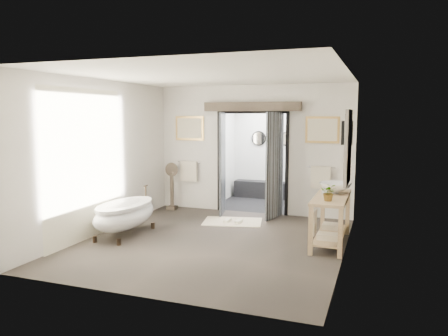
{
  "coord_description": "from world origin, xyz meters",
  "views": [
    {
      "loc": [
        2.76,
        -7.0,
        2.24
      ],
      "look_at": [
        0.0,
        0.6,
        1.25
      ],
      "focal_mm": 35.0,
      "sensor_mm": 36.0,
      "label": 1
    }
  ],
  "objects_px": {
    "clawfoot_tub": "(125,214)",
    "basin": "(335,188)",
    "vanity": "(329,215)",
    "rug": "(233,222)"
  },
  "relations": [
    {
      "from": "clawfoot_tub",
      "to": "rug",
      "type": "bearing_deg",
      "value": 46.09
    },
    {
      "from": "vanity",
      "to": "basin",
      "type": "distance_m",
      "value": 0.52
    },
    {
      "from": "vanity",
      "to": "clawfoot_tub",
      "type": "bearing_deg",
      "value": -168.75
    },
    {
      "from": "basin",
      "to": "vanity",
      "type": "bearing_deg",
      "value": -125.97
    },
    {
      "from": "basin",
      "to": "clawfoot_tub",
      "type": "bearing_deg",
      "value": 171.04
    },
    {
      "from": "clawfoot_tub",
      "to": "rug",
      "type": "height_order",
      "value": "clawfoot_tub"
    },
    {
      "from": "clawfoot_tub",
      "to": "rug",
      "type": "xyz_separation_m",
      "value": [
        1.56,
        1.63,
        -0.39
      ]
    },
    {
      "from": "clawfoot_tub",
      "to": "vanity",
      "type": "bearing_deg",
      "value": 11.25
    },
    {
      "from": "clawfoot_tub",
      "to": "basin",
      "type": "distance_m",
      "value": 3.87
    },
    {
      "from": "clawfoot_tub",
      "to": "vanity",
      "type": "relative_size",
      "value": 1.05
    }
  ]
}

